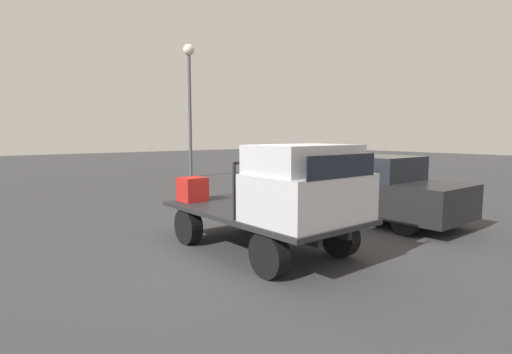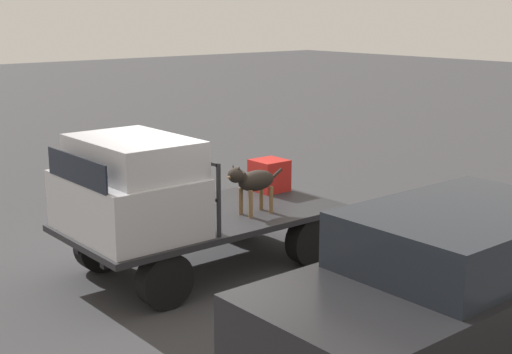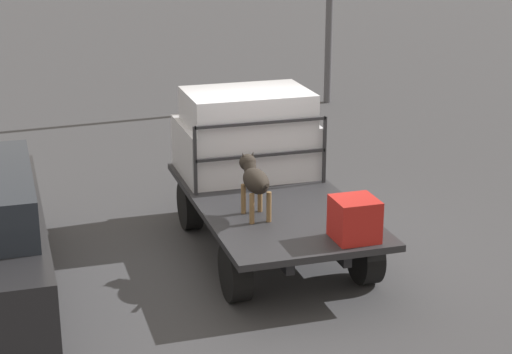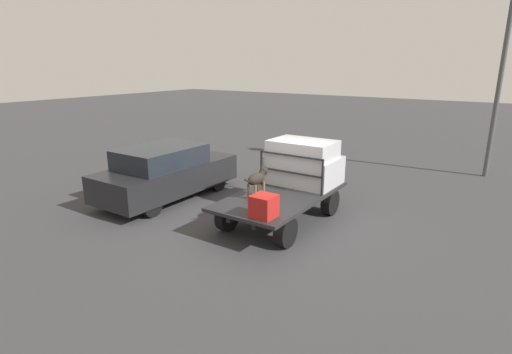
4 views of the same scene
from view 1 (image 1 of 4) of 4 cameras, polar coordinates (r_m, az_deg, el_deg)
The scene contains 8 objects.
ground_plane at distance 7.38m, azimuth 0.58°, elevation -10.33°, with size 80.00×80.00×0.00m, color #38383A.
flatbed_truck at distance 7.25m, azimuth 0.58°, elevation -6.15°, with size 3.79×1.93×0.75m.
truck_cab at distance 6.30m, azimuth 7.26°, elevation -1.10°, with size 1.35×1.81×1.18m.
truck_headboard at distance 6.80m, azimuth 2.90°, elevation -0.16°, with size 0.04×1.81×0.92m.
dog at distance 7.76m, azimuth 0.34°, elevation -0.39°, with size 0.96×0.28×0.73m.
cargo_crate at distance 8.15m, azimuth -9.06°, elevation -1.74°, with size 0.48×0.48×0.48m.
parked_sedan at distance 10.16m, azimuth 16.00°, elevation -1.44°, with size 4.36×1.82×1.58m.
light_pole_far at distance 20.04m, azimuth -9.50°, elevation 13.20°, with size 0.54×0.54×6.39m.
Camera 1 is at (5.43, -4.54, 2.09)m, focal length 28.00 mm.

